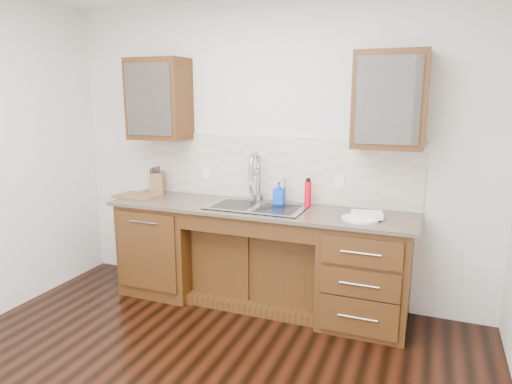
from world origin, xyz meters
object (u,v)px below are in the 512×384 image
at_px(water_bottle, 308,194).
at_px(cutting_board, 137,196).
at_px(plate, 360,219).
at_px(soap_bottle, 279,193).
at_px(knife_block, 158,183).

bearing_deg(water_bottle, cutting_board, -172.14).
height_order(water_bottle, plate, water_bottle).
relative_size(water_bottle, plate, 0.77).
relative_size(soap_bottle, plate, 0.71).
xyz_separation_m(plate, knife_block, (-1.99, 0.22, 0.10)).
distance_m(water_bottle, knife_block, 1.50).
bearing_deg(water_bottle, knife_block, -177.95).
relative_size(soap_bottle, knife_block, 0.93).
relative_size(water_bottle, cutting_board, 0.55).
distance_m(soap_bottle, knife_block, 1.24).
xyz_separation_m(water_bottle, cutting_board, (-1.62, -0.22, -0.10)).
bearing_deg(soap_bottle, plate, -22.61).
distance_m(plate, cutting_board, 2.12).
distance_m(soap_bottle, cutting_board, 1.38).
relative_size(water_bottle, knife_block, 1.01).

